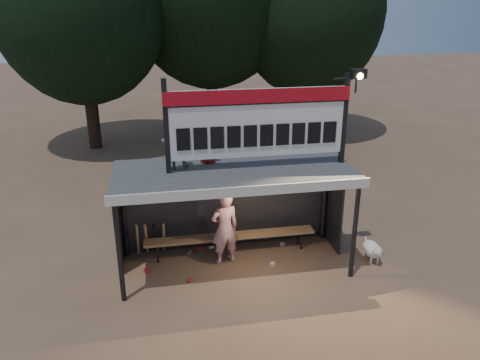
% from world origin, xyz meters
% --- Properties ---
extents(ground, '(80.00, 80.00, 0.00)m').
position_xyz_m(ground, '(0.00, 0.00, 0.00)').
color(ground, brown).
rests_on(ground, ground).
extents(player, '(0.70, 0.53, 1.73)m').
position_xyz_m(player, '(-0.19, 0.17, 0.87)').
color(player, white).
rests_on(player, ground).
extents(child_a, '(0.56, 0.45, 1.11)m').
position_xyz_m(child_a, '(-1.19, 0.28, 2.88)').
color(child_a, slate).
rests_on(child_a, dugout_shelter).
extents(child_b, '(0.53, 0.46, 0.91)m').
position_xyz_m(child_b, '(-0.49, 0.51, 2.78)').
color(child_b, red).
rests_on(child_b, dugout_shelter).
extents(dugout_shelter, '(5.10, 2.08, 2.32)m').
position_xyz_m(dugout_shelter, '(0.00, 0.24, 1.85)').
color(dugout_shelter, '#3C3C3E').
rests_on(dugout_shelter, ground).
extents(scoreboard_assembly, '(4.10, 0.27, 1.99)m').
position_xyz_m(scoreboard_assembly, '(0.56, -0.01, 3.32)').
color(scoreboard_assembly, black).
rests_on(scoreboard_assembly, dugout_shelter).
extents(bench, '(4.00, 0.35, 0.48)m').
position_xyz_m(bench, '(0.00, 0.55, 0.43)').
color(bench, '#946D46').
rests_on(bench, ground).
extents(tree_left, '(6.46, 6.46, 9.27)m').
position_xyz_m(tree_left, '(-4.00, 10.00, 5.51)').
color(tree_left, black).
rests_on(tree_left, ground).
extents(tree_right, '(6.08, 6.08, 8.72)m').
position_xyz_m(tree_right, '(5.00, 10.50, 5.19)').
color(tree_right, '#322416').
rests_on(tree_right, ground).
extents(dog, '(0.36, 0.81, 0.49)m').
position_xyz_m(dog, '(3.14, -0.37, 0.28)').
color(dog, '#F0E4D0').
rests_on(dog, ground).
extents(bats, '(0.69, 0.35, 0.84)m').
position_xyz_m(bats, '(-1.84, 0.82, 0.43)').
color(bats, '#A57D4D').
rests_on(bats, ground).
extents(litter, '(3.39, 1.42, 0.08)m').
position_xyz_m(litter, '(-0.41, 0.35, 0.04)').
color(litter, red).
rests_on(litter, ground).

